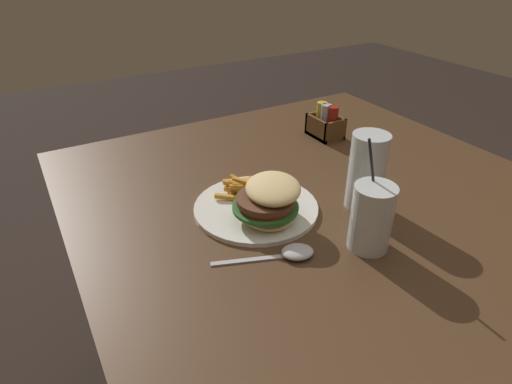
{
  "coord_description": "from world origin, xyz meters",
  "views": [
    {
      "loc": [
        0.58,
        -0.54,
        1.26
      ],
      "look_at": [
        -0.09,
        -0.16,
        0.8
      ],
      "focal_mm": 30.0,
      "sensor_mm": 36.0,
      "label": 1
    }
  ],
  "objects": [
    {
      "name": "spoon",
      "position": [
        0.08,
        -0.18,
        0.77
      ],
      "size": [
        0.09,
        0.19,
        0.02
      ],
      "rotation": [
        0.0,
        0.0,
        1.22
      ],
      "color": "silver",
      "rests_on": "dining_table"
    },
    {
      "name": "meal_plate_near",
      "position": [
        -0.06,
        -0.16,
        0.79
      ],
      "size": [
        0.26,
        0.26,
        0.1
      ],
      "color": "white",
      "rests_on": "dining_table"
    },
    {
      "name": "juice_glass",
      "position": [
        0.12,
        -0.04,
        0.82
      ],
      "size": [
        0.08,
        0.08,
        0.21
      ],
      "color": "silver",
      "rests_on": "dining_table"
    },
    {
      "name": "dining_table",
      "position": [
        0.0,
        0.0,
        0.63
      ],
      "size": [
        1.24,
        1.07,
        0.76
      ],
      "color": "#4C331E",
      "rests_on": "ground_plane"
    },
    {
      "name": "condiment_caddy",
      "position": [
        -0.33,
        0.21,
        0.8
      ],
      "size": [
        0.1,
        0.07,
        0.1
      ],
      "color": "brown",
      "rests_on": "dining_table"
    },
    {
      "name": "beer_glass",
      "position": [
        0.01,
        0.05,
        0.84
      ],
      "size": [
        0.08,
        0.08,
        0.17
      ],
      "color": "silver",
      "rests_on": "dining_table"
    }
  ]
}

